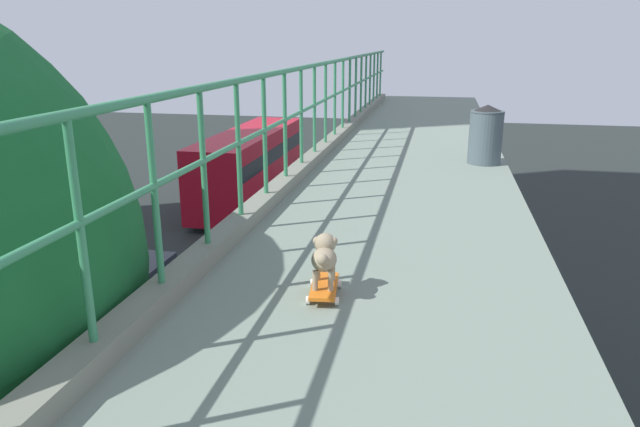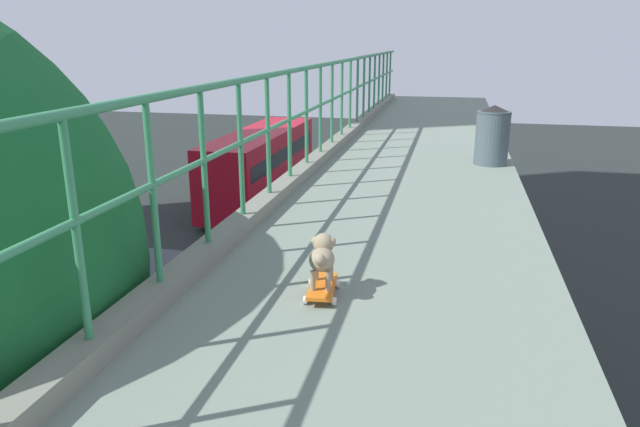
{
  "view_description": "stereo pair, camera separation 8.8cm",
  "coord_description": "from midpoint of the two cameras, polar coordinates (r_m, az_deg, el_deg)",
  "views": [
    {
      "loc": [
        1.43,
        -0.09,
        7.96
      ],
      "look_at": [
        0.58,
        3.99,
        6.71
      ],
      "focal_mm": 32.74,
      "sensor_mm": 36.0,
      "label": 1
    },
    {
      "loc": [
        1.51,
        -0.07,
        7.96
      ],
      "look_at": [
        0.58,
        3.99,
        6.71
      ],
      "focal_mm": 32.74,
      "sensor_mm": 36.0,
      "label": 2
    }
  ],
  "objects": [
    {
      "name": "car_blue_sixth",
      "position": [
        18.66,
        -16.57,
        -6.93
      ],
      "size": [
        1.97,
        4.45,
        1.46
      ],
      "color": "#223798",
      "rests_on": "ground"
    },
    {
      "name": "litter_bin",
      "position": [
        8.14,
        16.8,
        7.42
      ],
      "size": [
        0.45,
        0.45,
        0.79
      ],
      "color": "#47555B",
      "rests_on": "overpass_deck"
    },
    {
      "name": "car_black_fifth",
      "position": [
        13.82,
        -12.36,
        -15.15
      ],
      "size": [
        1.93,
        4.25,
        1.52
      ],
      "color": "black",
      "rests_on": "ground"
    },
    {
      "name": "city_bus",
      "position": [
        29.49,
        -5.7,
        4.98
      ],
      "size": [
        2.74,
        11.08,
        3.56
      ],
      "color": "#B30F20",
      "rests_on": "ground"
    },
    {
      "name": "small_dog",
      "position": [
        3.78,
        0.9,
        -4.09
      ],
      "size": [
        0.19,
        0.35,
        0.32
      ],
      "color": "gray",
      "rests_on": "toy_skateboard"
    },
    {
      "name": "toy_skateboard",
      "position": [
        3.85,
        0.87,
        -7.2
      ],
      "size": [
        0.25,
        0.44,
        0.08
      ],
      "color": "orange",
      "rests_on": "overpass_deck"
    }
  ]
}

